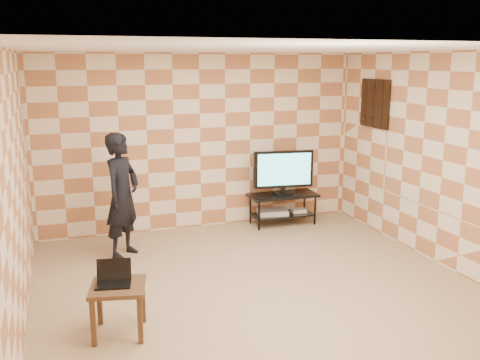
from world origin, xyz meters
name	(u,v)px	position (x,y,z in m)	size (l,w,h in m)	color
floor	(257,287)	(0.00, 0.00, 0.00)	(5.00, 5.00, 0.00)	tan
wall_back	(200,142)	(0.00, 2.50, 1.35)	(5.00, 0.02, 2.70)	beige
wall_front	(387,245)	(0.00, -2.50, 1.35)	(5.00, 0.02, 2.70)	beige
wall_left	(15,191)	(-2.50, 0.00, 1.35)	(0.02, 5.00, 2.70)	beige
wall_right	(443,160)	(2.50, 0.00, 1.35)	(0.02, 5.00, 2.70)	beige
ceiling	(258,49)	(0.00, 0.00, 2.70)	(5.00, 5.00, 0.02)	white
wall_art	(375,104)	(2.47, 1.55, 1.95)	(0.04, 0.72, 0.72)	black
tv_stand	(283,202)	(1.26, 2.17, 0.37)	(1.09, 0.49, 0.50)	black
tv	(283,170)	(1.26, 2.17, 0.89)	(0.96, 0.22, 0.70)	black
dvd_player	(272,212)	(1.09, 2.19, 0.21)	(0.46, 0.33, 0.08)	#B3B3B5
game_console	(299,211)	(1.54, 2.17, 0.20)	(0.23, 0.17, 0.05)	silver
side_table	(118,294)	(-1.64, -0.60, 0.41)	(0.60, 0.60, 0.50)	#3A2616
laptop	(114,278)	(-1.66, -0.54, 0.55)	(0.37, 0.32, 0.22)	black
person	(122,196)	(-1.32, 1.54, 0.84)	(0.61, 0.40, 1.67)	black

